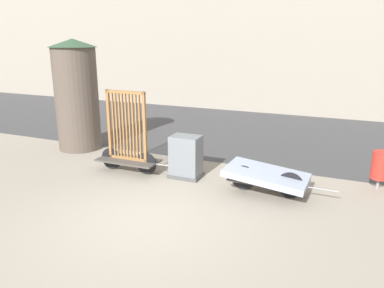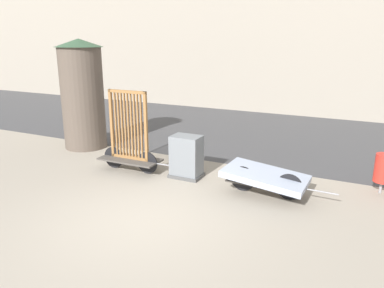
# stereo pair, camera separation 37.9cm
# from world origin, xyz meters

# --- Properties ---
(ground_plane) EXTENTS (60.00, 60.00, 0.00)m
(ground_plane) POSITION_xyz_m (0.00, 0.00, 0.00)
(ground_plane) COLOR gray
(road_strip) EXTENTS (56.00, 7.40, 0.01)m
(road_strip) POSITION_xyz_m (0.00, 7.37, 0.00)
(road_strip) COLOR #424244
(road_strip) RESTS_ON ground_plane
(bike_cart_with_bedframe) EXTENTS (2.28, 0.72, 2.05)m
(bike_cart_with_bedframe) POSITION_xyz_m (-1.75, 2.11, 0.69)
(bike_cart_with_bedframe) COLOR #4C4742
(bike_cart_with_bedframe) RESTS_ON ground_plane
(bike_cart_with_mattress) EXTENTS (2.38, 1.13, 0.58)m
(bike_cart_with_mattress) POSITION_xyz_m (1.76, 2.11, 0.40)
(bike_cart_with_mattress) COLOR #4C4742
(bike_cart_with_mattress) RESTS_ON ground_plane
(utility_cabinet) EXTENTS (0.77, 0.56, 1.03)m
(utility_cabinet) POSITION_xyz_m (-0.26, 2.33, 0.47)
(utility_cabinet) COLOR #4C4C4C
(utility_cabinet) RESTS_ON ground_plane
(trash_bin) EXTENTS (0.37, 0.37, 0.88)m
(trash_bin) POSITION_xyz_m (4.00, 3.32, 0.57)
(trash_bin) COLOR gray
(trash_bin) RESTS_ON ground_plane
(advertising_column) EXTENTS (1.42, 1.42, 3.26)m
(advertising_column) POSITION_xyz_m (-4.26, 3.32, 1.66)
(advertising_column) COLOR brown
(advertising_column) RESTS_ON ground_plane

